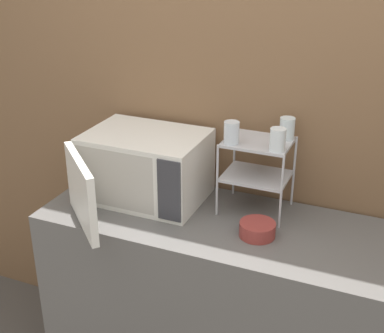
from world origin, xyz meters
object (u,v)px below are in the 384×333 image
(dish_rack, at_px, (257,161))
(glass_front_left, at_px, (232,132))
(glass_back_right, at_px, (287,128))
(bowl, at_px, (257,230))
(glass_front_right, at_px, (278,140))
(microwave, at_px, (143,167))

(dish_rack, xyz_separation_m, glass_front_left, (-0.09, -0.07, 0.14))
(glass_back_right, bearing_deg, bowl, -95.81)
(glass_front_right, bearing_deg, bowl, -100.40)
(dish_rack, relative_size, bowl, 2.23)
(glass_back_right, height_order, bowl, glass_back_right)
(glass_front_left, xyz_separation_m, glass_back_right, (0.20, 0.14, 0.00))
(glass_front_left, xyz_separation_m, glass_front_right, (0.19, -0.00, 0.00))
(bowl, bearing_deg, glass_back_right, 84.19)
(microwave, xyz_separation_m, bowl, (0.57, -0.11, -0.13))
(microwave, distance_m, glass_front_right, 0.64)
(glass_back_right, distance_m, bowl, 0.44)
(glass_back_right, relative_size, bowl, 0.63)
(dish_rack, relative_size, glass_front_right, 3.53)
(bowl, bearing_deg, glass_front_left, 140.45)
(glass_front_left, distance_m, glass_front_right, 0.19)
(glass_front_right, xyz_separation_m, bowl, (-0.02, -0.14, -0.34))
(microwave, height_order, glass_back_right, glass_back_right)
(glass_back_right, bearing_deg, glass_front_left, -145.27)
(glass_front_left, bearing_deg, dish_rack, 35.51)
(dish_rack, distance_m, glass_front_right, 0.18)
(microwave, bearing_deg, glass_front_left, 3.52)
(microwave, height_order, glass_front_right, glass_front_right)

